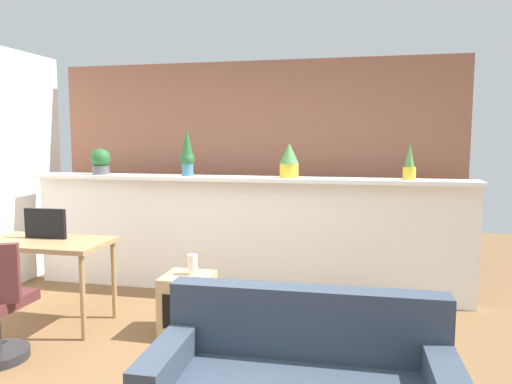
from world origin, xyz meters
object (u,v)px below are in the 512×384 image
(tv_monitor, at_px, (45,223))
(potted_plant_0, at_px, (101,161))
(desk, at_px, (46,250))
(potted_plant_2, at_px, (289,160))
(potted_plant_1, at_px, (187,153))
(potted_plant_3, at_px, (409,164))
(vase_on_shelf, at_px, (192,265))
(side_cube_shelf, at_px, (188,304))

(tv_monitor, bearing_deg, potted_plant_0, 93.49)
(desk, relative_size, tv_monitor, 2.80)
(potted_plant_2, bearing_deg, potted_plant_1, -179.43)
(potted_plant_2, bearing_deg, potted_plant_0, -179.25)
(potted_plant_3, bearing_deg, vase_on_shelf, -148.95)
(tv_monitor, bearing_deg, potted_plant_2, 28.73)
(potted_plant_0, distance_m, side_cube_shelf, 2.10)
(desk, relative_size, side_cube_shelf, 2.20)
(potted_plant_1, distance_m, potted_plant_3, 2.25)
(potted_plant_0, height_order, potted_plant_3, potted_plant_3)
(potted_plant_1, height_order, potted_plant_2, potted_plant_1)
(tv_monitor, xyz_separation_m, vase_on_shelf, (1.36, 0.02, -0.30))
(potted_plant_3, height_order, tv_monitor, potted_plant_3)
(potted_plant_3, distance_m, tv_monitor, 3.40)
(potted_plant_2, bearing_deg, potted_plant_3, 0.31)
(potted_plant_3, distance_m, vase_on_shelf, 2.26)
(potted_plant_0, relative_size, tv_monitor, 0.72)
(potted_plant_2, distance_m, side_cube_shelf, 1.76)
(potted_plant_2, height_order, vase_on_shelf, potted_plant_2)
(potted_plant_1, distance_m, potted_plant_2, 1.08)
(potted_plant_0, distance_m, vase_on_shelf, 1.95)
(potted_plant_3, height_order, vase_on_shelf, potted_plant_3)
(side_cube_shelf, xyz_separation_m, vase_on_shelf, (0.04, 0.03, 0.33))
(potted_plant_0, bearing_deg, potted_plant_1, 0.93)
(potted_plant_0, relative_size, potted_plant_3, 0.81)
(desk, height_order, side_cube_shelf, desk)
(potted_plant_2, distance_m, vase_on_shelf, 1.51)
(potted_plant_2, xyz_separation_m, side_cube_shelf, (-0.69, -1.12, -1.16))
(potted_plant_3, relative_size, tv_monitor, 0.89)
(vase_on_shelf, bearing_deg, desk, -175.73)
(vase_on_shelf, bearing_deg, potted_plant_3, 31.05)
(potted_plant_3, xyz_separation_m, vase_on_shelf, (-1.81, -1.09, -0.80))
(potted_plant_3, bearing_deg, tv_monitor, -160.75)
(potted_plant_1, distance_m, side_cube_shelf, 1.70)
(side_cube_shelf, bearing_deg, potted_plant_0, 141.89)
(potted_plant_2, relative_size, side_cube_shelf, 0.70)
(potted_plant_3, distance_m, side_cube_shelf, 2.45)
(potted_plant_1, relative_size, side_cube_shelf, 0.99)
(tv_monitor, relative_size, vase_on_shelf, 2.34)
(potted_plant_1, xyz_separation_m, tv_monitor, (-0.93, -1.09, -0.59))
(vase_on_shelf, bearing_deg, potted_plant_2, 59.09)
(potted_plant_0, relative_size, side_cube_shelf, 0.56)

